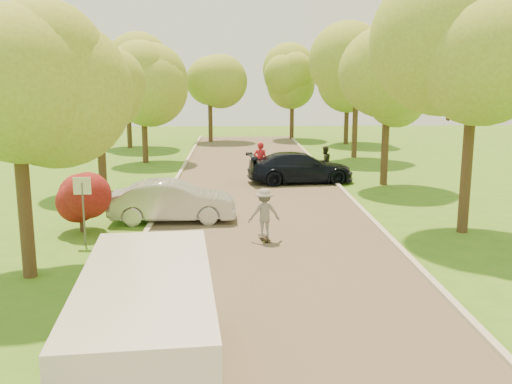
{
  "coord_description": "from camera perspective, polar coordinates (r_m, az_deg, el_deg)",
  "views": [
    {
      "loc": [
        -1.03,
        -13.7,
        5.19
      ],
      "look_at": [
        -0.28,
        5.8,
        1.3
      ],
      "focal_mm": 40.0,
      "sensor_mm": 36.0,
      "label": 1
    }
  ],
  "objects": [
    {
      "name": "tree_r_mida",
      "position": [
        20.36,
        21.54,
        11.48
      ],
      "size": [
        5.13,
        5.0,
        7.95
      ],
      "color": "#382619",
      "rests_on": "ground"
    },
    {
      "name": "tree_bg_b",
      "position": [
        46.63,
        9.44,
        11.56
      ],
      "size": [
        5.12,
        5.0,
        7.95
      ],
      "color": "#382619",
      "rests_on": "ground"
    },
    {
      "name": "tree_l_midb",
      "position": [
        26.35,
        -15.09,
        9.58
      ],
      "size": [
        4.3,
        4.2,
        6.62
      ],
      "color": "#382619",
      "rests_on": "ground"
    },
    {
      "name": "curb_right",
      "position": [
        22.87,
        10.7,
        -1.89
      ],
      "size": [
        0.18,
        60.0,
        0.12
      ],
      "primitive_type": "cube",
      "color": "#B2AD9E",
      "rests_on": "ground"
    },
    {
      "name": "dark_sedan",
      "position": [
        28.9,
        4.45,
        2.46
      ],
      "size": [
        5.57,
        2.79,
        1.55
      ],
      "primitive_type": "imported",
      "rotation": [
        0.0,
        0.0,
        1.69
      ],
      "color": "black",
      "rests_on": "ground"
    },
    {
      "name": "road",
      "position": [
        22.34,
        0.5,
        -2.15
      ],
      "size": [
        8.0,
        60.0,
        0.01
      ],
      "primitive_type": "cube",
      "color": "#4C4438",
      "rests_on": "ground"
    },
    {
      "name": "curb_left",
      "position": [
        22.5,
        -9.86,
        -2.07
      ],
      "size": [
        0.18,
        60.0,
        0.12
      ],
      "primitive_type": "cube",
      "color": "#B2AD9E",
      "rests_on": "ground"
    },
    {
      "name": "longboard",
      "position": [
        18.64,
        0.82,
        -4.6
      ],
      "size": [
        0.37,
        0.86,
        0.1
      ],
      "rotation": [
        0.0,
        0.0,
        3.32
      ],
      "color": "black",
      "rests_on": "ground"
    },
    {
      "name": "tree_r_far",
      "position": [
        38.6,
        10.39,
        12.05
      ],
      "size": [
        5.33,
        5.2,
        8.34
      ],
      "color": "#382619",
      "rests_on": "ground"
    },
    {
      "name": "street_sign",
      "position": [
        18.69,
        -16.95,
        -0.41
      ],
      "size": [
        0.55,
        0.06,
        2.17
      ],
      "color": "#59595E",
      "rests_on": "ground"
    },
    {
      "name": "person_olive",
      "position": [
        30.72,
        6.88,
        3.05
      ],
      "size": [
        1.02,
        0.95,
        1.67
      ],
      "primitive_type": "imported",
      "rotation": [
        0.0,
        0.0,
        3.67
      ],
      "color": "#2B321E",
      "rests_on": "ground"
    },
    {
      "name": "tree_bg_c",
      "position": [
        47.73,
        -4.39,
        11.04
      ],
      "size": [
        4.92,
        4.8,
        7.33
      ],
      "color": "#382619",
      "rests_on": "ground"
    },
    {
      "name": "tree_bg_d",
      "position": [
        49.98,
        3.91,
        11.39
      ],
      "size": [
        5.12,
        5.0,
        7.72
      ],
      "color": "#382619",
      "rests_on": "ground"
    },
    {
      "name": "tree_r_midb",
      "position": [
        28.73,
        13.41,
        10.36
      ],
      "size": [
        4.51,
        4.4,
        7.01
      ],
      "color": "#382619",
      "rests_on": "ground"
    },
    {
      "name": "skateboarder",
      "position": [
        18.43,
        0.83,
        -2.13
      ],
      "size": [
        1.14,
        0.78,
        1.62
      ],
      "primitive_type": "imported",
      "rotation": [
        0.0,
        0.0,
        3.32
      ],
      "color": "slate",
      "rests_on": "longboard"
    },
    {
      "name": "tree_l_far",
      "position": [
        36.1,
        -10.95,
        11.52
      ],
      "size": [
        4.92,
        4.8,
        7.79
      ],
      "color": "#382619",
      "rests_on": "ground"
    },
    {
      "name": "ground",
      "position": [
        14.69,
        1.98,
        -9.43
      ],
      "size": [
        100.0,
        100.0,
        0.0
      ],
      "primitive_type": "plane",
      "color": "#37721B",
      "rests_on": "ground"
    },
    {
      "name": "silver_sedan",
      "position": [
        21.2,
        -8.3,
        -0.92
      ],
      "size": [
        4.63,
        1.7,
        1.52
      ],
      "primitive_type": "imported",
      "rotation": [
        0.0,
        0.0,
        1.59
      ],
      "color": "#B2B2B7",
      "rests_on": "ground"
    },
    {
      "name": "minivan",
      "position": [
        9.99,
        -10.79,
        -13.25
      ],
      "size": [
        2.65,
        5.66,
        2.04
      ],
      "rotation": [
        0.0,
        0.0,
        0.09
      ],
      "color": "white",
      "rests_on": "ground"
    },
    {
      "name": "red_shrub",
      "position": [
        20.33,
        -17.18,
        -0.85
      ],
      "size": [
        1.7,
        1.7,
        1.95
      ],
      "color": "#382619",
      "rests_on": "ground"
    },
    {
      "name": "tree_l_mida",
      "position": [
        15.62,
        -22.3,
        10.39
      ],
      "size": [
        4.71,
        4.6,
        7.39
      ],
      "color": "#382619",
      "rests_on": "ground"
    },
    {
      "name": "tree_bg_a",
      "position": [
        44.38,
        -12.49,
        11.18
      ],
      "size": [
        5.12,
        5.0,
        7.72
      ],
      "color": "#382619",
      "rests_on": "ground"
    },
    {
      "name": "person_striped",
      "position": [
        29.54,
        0.44,
        3.12
      ],
      "size": [
        0.8,
        0.61,
        1.99
      ],
      "primitive_type": "imported",
      "rotation": [
        0.0,
        0.0,
        2.95
      ],
      "color": "red",
      "rests_on": "ground"
    }
  ]
}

